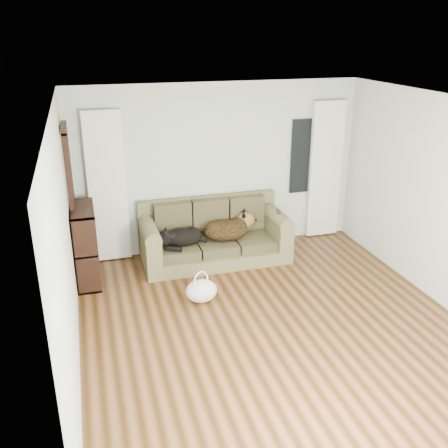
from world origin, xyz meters
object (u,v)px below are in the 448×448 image
object	(u,v)px
dog_shepherd	(228,229)
bookshelf	(85,247)
tote_bag	(201,290)
sofa	(215,233)
dog_black_lab	(180,237)

from	to	relation	value
dog_shepherd	bookshelf	distance (m)	2.10
dog_shepherd	tote_bag	xyz separation A→B (m)	(-0.70, -1.14, -0.33)
sofa	dog_black_lab	world-z (taller)	sofa
sofa	dog_black_lab	size ratio (longest dim) A/B	3.74
sofa	bookshelf	distance (m)	1.89
dog_black_lab	tote_bag	world-z (taller)	dog_black_lab
dog_black_lab	bookshelf	distance (m)	1.35
sofa	dog_black_lab	bearing A→B (deg)	-171.49
tote_bag	bookshelf	distance (m)	1.76
dog_black_lab	bookshelf	bearing A→B (deg)	-176.30
dog_shepherd	bookshelf	size ratio (longest dim) A/B	0.66
tote_bag	dog_black_lab	bearing A→B (deg)	92.52
dog_shepherd	tote_bag	world-z (taller)	dog_shepherd
tote_bag	bookshelf	world-z (taller)	bookshelf
dog_black_lab	sofa	bearing A→B (deg)	9.80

